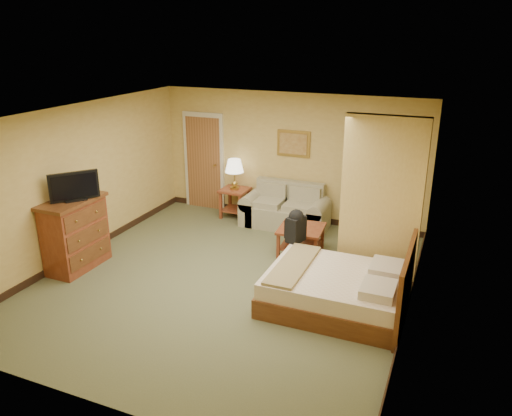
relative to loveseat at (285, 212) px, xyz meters
The scene contains 17 objects.
floor 2.59m from the loveseat, 91.62° to the right, with size 6.00×6.00×0.00m, color #595C3C.
ceiling 3.46m from the loveseat, 91.62° to the right, with size 6.00×6.00×0.00m, color white.
back_wall 1.11m from the loveseat, 99.69° to the left, with size 5.50×0.02×2.60m, color tan.
left_wall 3.95m from the loveseat, 137.66° to the right, with size 0.02×6.00×2.60m, color tan.
right_wall 3.85m from the loveseat, 43.86° to the right, with size 0.02×6.00×2.60m, color tan.
partition 2.84m from the loveseat, 38.42° to the right, with size 1.20×0.15×2.60m, color tan.
door 2.19m from the loveseat, 169.03° to the left, with size 0.94×0.16×2.10m.
baseboard 0.48m from the loveseat, 99.91° to the left, with size 5.50×0.02×0.12m, color black.
loveseat is the anchor object (origin of this frame).
side_table 1.16m from the loveseat, behind, with size 0.56×0.56×0.61m.
table_lamp 1.41m from the loveseat, behind, with size 0.38×0.38×0.63m.
coffee_table 1.33m from the loveseat, 58.67° to the right, with size 0.82×0.82×0.49m.
wall_picture 1.38m from the loveseat, 90.00° to the left, with size 0.68×0.04×0.53m.
dresser 4.01m from the loveseat, 129.63° to the right, with size 0.58×1.11×1.19m.
tv 4.09m from the loveseat, 128.50° to the right, with size 0.51×0.63×0.46m.
bed 3.19m from the loveseat, 56.79° to the right, with size 1.94×1.62×1.05m.
backpack 2.03m from the loveseat, 65.85° to the right, with size 0.29×0.36×0.54m.
Camera 1 is at (3.13, -6.30, 3.74)m, focal length 35.00 mm.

